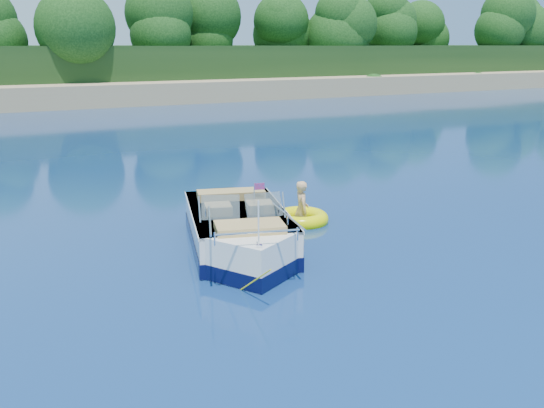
# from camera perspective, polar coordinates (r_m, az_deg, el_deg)

# --- Properties ---
(ground) EXTENTS (160.00, 160.00, 0.00)m
(ground) POSITION_cam_1_polar(r_m,az_deg,el_deg) (11.09, 19.26, -7.76)
(ground) COLOR #0B1F4E
(ground) RESTS_ON ground
(shoreline) EXTENTS (170.00, 59.00, 6.00)m
(shoreline) POSITION_cam_1_polar(r_m,az_deg,el_deg) (71.14, -21.76, 11.25)
(shoreline) COLOR tan
(shoreline) RESTS_ON ground
(treeline) EXTENTS (150.00, 7.12, 8.19)m
(treeline) POSITION_cam_1_polar(r_m,az_deg,el_deg) (48.53, -19.12, 15.72)
(treeline) COLOR black
(treeline) RESTS_ON ground
(motorboat) EXTENTS (2.85, 5.29, 1.81)m
(motorboat) POSITION_cam_1_polar(r_m,az_deg,el_deg) (12.33, -2.99, -2.92)
(motorboat) COLOR white
(motorboat) RESTS_ON ground
(tow_tube) EXTENTS (1.45, 1.45, 0.35)m
(tow_tube) POSITION_cam_1_polar(r_m,az_deg,el_deg) (14.42, 2.73, -1.37)
(tow_tube) COLOR #FBFF01
(tow_tube) RESTS_ON ground
(boy) EXTENTS (0.53, 0.85, 1.55)m
(boy) POSITION_cam_1_polar(r_m,az_deg,el_deg) (14.47, 2.74, -1.68)
(boy) COLOR #DDAA74
(boy) RESTS_ON ground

